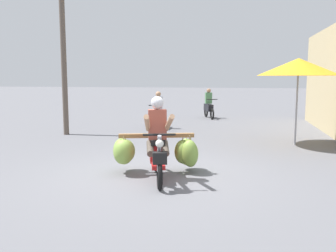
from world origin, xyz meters
name	(u,v)px	position (x,y,z in m)	size (l,w,h in m)	color
ground_plane	(157,175)	(0.00, 0.00, 0.00)	(120.00, 120.00, 0.00)	slate
motorbike_main_loaded	(158,149)	(0.01, 0.04, 0.52)	(1.77, 1.97, 1.58)	black
motorbike_distant_ahead_left	(158,114)	(-1.43, 6.50, 0.57)	(0.50, 1.62, 1.40)	black
motorbike_distant_ahead_right	(209,106)	(0.13, 10.42, 0.57)	(0.72, 1.55, 1.40)	black
market_umbrella_near_shop	(298,67)	(3.15, 3.92, 2.21)	(2.26, 2.26, 2.45)	#99999E
utility_pole	(64,56)	(-4.17, 4.49, 2.63)	(0.18, 0.18, 5.26)	brown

